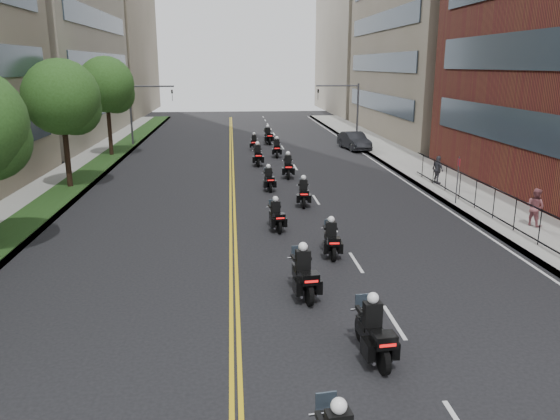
# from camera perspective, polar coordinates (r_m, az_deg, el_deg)

# --- Properties ---
(sidewalk_right) EXTENTS (4.00, 90.00, 0.15)m
(sidewalk_right) POSITION_cam_1_polar(r_m,az_deg,el_deg) (37.46, 16.04, 3.26)
(sidewalk_right) COLOR gray
(sidewalk_right) RESTS_ON ground
(sidewalk_left) EXTENTS (4.00, 90.00, 0.15)m
(sidewalk_left) POSITION_cam_1_polar(r_m,az_deg,el_deg) (36.53, -21.84, 2.48)
(sidewalk_left) COLOR gray
(sidewalk_left) RESTS_ON ground
(grass_strip) EXTENTS (2.00, 90.00, 0.04)m
(grass_strip) POSITION_cam_1_polar(r_m,az_deg,el_deg) (36.29, -20.64, 2.67)
(grass_strip) COLOR #1E3B15
(grass_strip) RESTS_ON sidewalk_left
(building_right_far) EXTENTS (15.00, 28.00, 26.00)m
(building_right_far) POSITION_cam_1_polar(r_m,az_deg,el_deg) (90.36, 10.13, 18.35)
(building_right_far) COLOR gray
(building_right_far) RESTS_ON ground
(building_left_far) EXTENTS (16.00, 28.00, 26.00)m
(building_left_far) POSITION_cam_1_polar(r_m,az_deg,el_deg) (89.79, -19.29, 17.81)
(building_left_far) COLOR #7A7059
(building_left_far) RESTS_ON ground
(iron_fence) EXTENTS (0.05, 28.00, 1.50)m
(iron_fence) POSITION_cam_1_polar(r_m,az_deg,el_deg) (25.40, 24.39, -0.98)
(iron_fence) COLOR black
(iron_fence) RESTS_ON sidewalk_right
(street_trees) EXTENTS (4.40, 38.40, 7.98)m
(street_trees) POSITION_cam_1_polar(r_m,az_deg,el_deg) (29.52, -24.47, 9.44)
(street_trees) COLOR #322116
(street_trees) RESTS_ON ground
(traffic_signal_right) EXTENTS (4.09, 0.20, 5.60)m
(traffic_signal_right) POSITION_cam_1_polar(r_m,az_deg,el_deg) (52.50, 7.09, 10.92)
(traffic_signal_right) COLOR #3F3F44
(traffic_signal_right) RESTS_ON ground
(traffic_signal_left) EXTENTS (4.09, 0.20, 5.60)m
(traffic_signal_left) POSITION_cam_1_polar(r_m,az_deg,el_deg) (51.98, -14.31, 10.54)
(traffic_signal_left) COLOR #3F3F44
(traffic_signal_left) RESTS_ON ground
(motorcycle_1) EXTENTS (0.65, 2.37, 1.75)m
(motorcycle_1) POSITION_cam_1_polar(r_m,az_deg,el_deg) (14.39, 9.74, -12.58)
(motorcycle_1) COLOR black
(motorcycle_1) RESTS_ON ground
(motorcycle_2) EXTENTS (0.68, 2.42, 1.79)m
(motorcycle_2) POSITION_cam_1_polar(r_m,az_deg,el_deg) (17.75, 2.50, -6.84)
(motorcycle_2) COLOR black
(motorcycle_2) RESTS_ON ground
(motorcycle_3) EXTENTS (0.51, 2.13, 1.57)m
(motorcycle_3) POSITION_cam_1_polar(r_m,az_deg,el_deg) (21.52, 5.38, -3.17)
(motorcycle_3) COLOR black
(motorcycle_3) RESTS_ON ground
(motorcycle_4) EXTENTS (0.64, 2.08, 1.54)m
(motorcycle_4) POSITION_cam_1_polar(r_m,az_deg,el_deg) (24.77, -0.41, -0.70)
(motorcycle_4) COLOR black
(motorcycle_4) RESTS_ON ground
(motorcycle_5) EXTENTS (0.60, 2.21, 1.63)m
(motorcycle_5) POSITION_cam_1_polar(r_m,az_deg,el_deg) (29.10, 2.46, 1.73)
(motorcycle_5) COLOR black
(motorcycle_5) RESTS_ON ground
(motorcycle_6) EXTENTS (0.54, 2.11, 1.56)m
(motorcycle_6) POSITION_cam_1_polar(r_m,az_deg,el_deg) (32.65, -1.18, 3.15)
(motorcycle_6) COLOR black
(motorcycle_6) RESTS_ON ground
(motorcycle_7) EXTENTS (0.59, 2.36, 1.74)m
(motorcycle_7) POSITION_cam_1_polar(r_m,az_deg,el_deg) (36.36, 0.84, 4.49)
(motorcycle_7) COLOR black
(motorcycle_7) RESTS_ON ground
(motorcycle_8) EXTENTS (0.56, 2.41, 1.78)m
(motorcycle_8) POSITION_cam_1_polar(r_m,az_deg,el_deg) (40.82, -2.35, 5.65)
(motorcycle_8) COLOR black
(motorcycle_8) RESTS_ON ground
(motorcycle_9) EXTENTS (0.57, 2.28, 1.68)m
(motorcycle_9) POSITION_cam_1_polar(r_m,az_deg,el_deg) (44.65, -0.34, 6.42)
(motorcycle_9) COLOR black
(motorcycle_9) RESTS_ON ground
(motorcycle_10) EXTENTS (0.55, 2.08, 1.54)m
(motorcycle_10) POSITION_cam_1_polar(r_m,az_deg,el_deg) (48.45, -2.73, 7.01)
(motorcycle_10) COLOR black
(motorcycle_10) RESTS_ON ground
(motorcycle_11) EXTENTS (0.69, 2.46, 1.82)m
(motorcycle_11) POSITION_cam_1_polar(r_m,az_deg,el_deg) (51.98, -1.26, 7.69)
(motorcycle_11) COLOR black
(motorcycle_11) RESTS_ON ground
(parked_sedan) EXTENTS (2.30, 4.85, 1.54)m
(parked_sedan) POSITION_cam_1_polar(r_m,az_deg,el_deg) (49.05, 7.76, 7.18)
(parked_sedan) COLOR black
(parked_sedan) RESTS_ON ground
(pedestrian_b) EXTENTS (0.97, 1.05, 1.74)m
(pedestrian_b) POSITION_cam_1_polar(r_m,az_deg,el_deg) (27.40, 25.11, 0.29)
(pedestrian_b) COLOR #945157
(pedestrian_b) RESTS_ON sidewalk_right
(pedestrian_c) EXTENTS (0.66, 1.10, 1.75)m
(pedestrian_c) POSITION_cam_1_polar(r_m,az_deg,el_deg) (35.03, 16.16, 4.05)
(pedestrian_c) COLOR #45444C
(pedestrian_c) RESTS_ON sidewalk_right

